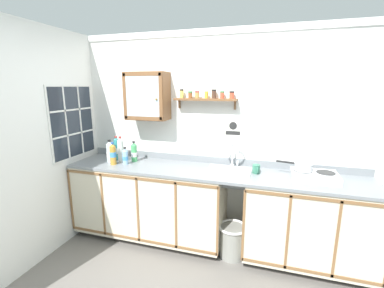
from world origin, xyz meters
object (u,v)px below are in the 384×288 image
Objects in this scene: bottle_detergent_teal_2 at (116,149)px; bottle_water_blue_3 at (125,157)px; wall_cabinet at (147,96)px; trash_bin at (232,240)px; saucepan at (303,166)px; bottle_juice_amber_0 at (113,154)px; bottle_water_clear_4 at (110,152)px; bottle_opaque_white_5 at (121,150)px; warning_sign at (233,128)px; mug at (256,169)px; hot_plate_stove at (314,176)px; bottle_soda_green_1 at (134,153)px; sink at (229,171)px.

bottle_water_blue_3 is at bearing -33.38° from bottle_detergent_teal_2.
wall_cabinet is 1.53× the size of trash_bin.
bottle_juice_amber_0 reaches higher than saucepan.
bottle_water_blue_3 reaches higher than trash_bin.
wall_cabinet is at bearing 26.73° from bottle_water_clear_4.
bottle_detergent_teal_2 reaches higher than saucepan.
saucepan is at bearing 3.10° from bottle_water_blue_3.
bottle_opaque_white_5 is at bearing 79.50° from bottle_juice_amber_0.
bottle_water_blue_3 is 0.23m from bottle_water_clear_4.
warning_sign reaches higher than bottle_water_blue_3.
bottle_detergent_teal_2 is (-2.19, 0.03, 0.02)m from saucepan.
bottle_opaque_white_5 is 1.70m from trash_bin.
warning_sign reaches higher than mug.
hot_plate_stove is 1.00m from warning_sign.
trash_bin is (1.43, -0.11, -0.91)m from bottle_opaque_white_5.
bottle_detergent_teal_2 reaches higher than trash_bin.
trash_bin is (-0.21, -0.14, -0.81)m from mug.
mug is (1.73, -0.02, -0.09)m from bottle_detergent_teal_2.
bottle_water_blue_3 is 0.75× the size of bottle_water_clear_4.
bottle_juice_amber_0 is 0.81m from wall_cabinet.
bottle_water_clear_4 is (-2.22, -0.08, 0.00)m from saucepan.
bottle_detergent_teal_2 is at bearing 149.67° from bottle_opaque_white_5.
bottle_soda_green_1 is (-2.06, 0.06, 0.08)m from hot_plate_stove.
bottle_soda_green_1 reaches higher than saucepan.
trash_bin is at bearing -171.80° from hot_plate_stove.
bottle_opaque_white_5 is at bearing -30.33° from bottle_detergent_teal_2.
mug reaches higher than trash_bin.
bottle_opaque_white_5 is 0.74m from wall_cabinet.
warning_sign is at bearing 161.36° from saucepan.
mug is (1.53, 0.11, -0.04)m from bottle_water_blue_3.
trash_bin is at bearing -145.51° from mug.
sink is 2.03× the size of warning_sign.
bottle_opaque_white_5 is at bearing -157.97° from bottle_soda_green_1.
mug is 0.32× the size of trash_bin.
bottle_soda_green_1 is 0.81× the size of bottle_opaque_white_5.
bottle_soda_green_1 reaches higher than bottle_water_blue_3.
saucepan is 1.26× the size of bottle_water_clear_4.
sink is 0.77m from trash_bin.
bottle_opaque_white_5 reaches higher than saucepan.
sink reaches higher than bottle_juice_amber_0.
hot_plate_stove reaches higher than trash_bin.
bottle_water_clear_4 reaches higher than bottle_juice_amber_0.
bottle_opaque_white_5 is 2.68× the size of mug.
warning_sign is (1.03, 0.12, -0.36)m from wall_cabinet.
sink is at bearing -88.63° from warning_sign.
bottle_opaque_white_5 is (-2.10, -0.03, 0.03)m from saucepan.
mug is 0.49× the size of warning_sign.
saucepan is 2.19m from bottle_detergent_teal_2.
hot_plate_stove is 1.56× the size of bottle_water_clear_4.
bottle_soda_green_1 is at bearing 179.03° from saucepan.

